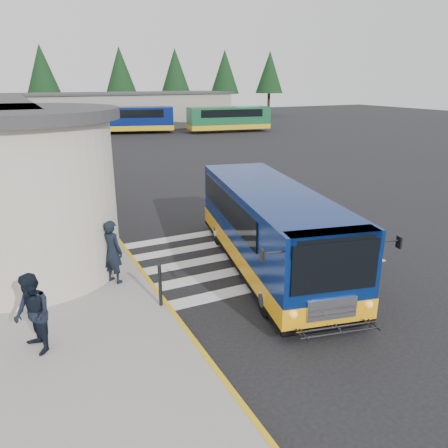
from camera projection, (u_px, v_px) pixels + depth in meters
name	position (u px, v px, depth m)	size (l,w,h in m)	color
ground	(243.00, 244.00, 15.89)	(140.00, 140.00, 0.00)	black
curb_strip	(107.00, 226.00, 17.57)	(0.12, 34.00, 0.16)	gold
crosswalk	(241.00, 253.00, 15.00)	(8.00, 5.35, 0.01)	silver
depot_building	(122.00, 110.00, 53.50)	(26.40, 8.40, 4.20)	gray
tree_line	(108.00, 71.00, 58.96)	(58.40, 4.40, 10.00)	black
transit_bus	(270.00, 231.00, 13.51)	(4.54, 9.35, 2.56)	navy
pedestrian_a	(112.00, 252.00, 12.31)	(0.67, 0.44, 1.85)	black
pedestrian_b	(33.00, 314.00, 9.09)	(0.87, 0.67, 1.78)	black
bollard	(160.00, 285.00, 11.10)	(0.09, 0.09, 1.13)	black
far_bus_a	(130.00, 119.00, 47.99)	(9.83, 5.07, 2.44)	#071656
far_bus_b	(229.00, 118.00, 49.31)	(9.51, 3.85, 2.38)	#165531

